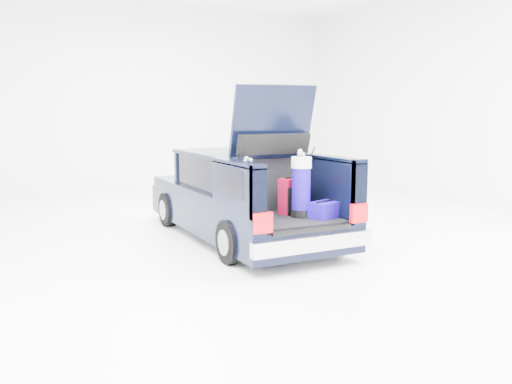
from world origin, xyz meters
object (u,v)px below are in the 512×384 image
car (240,197)px  black_golf_bag (248,191)px  blue_golf_bag (301,186)px  blue_duffel (325,210)px  red_suitcase (291,196)px

car → black_golf_bag: size_ratio=5.41×
car → blue_golf_bag: size_ratio=4.80×
blue_duffel → car: bearing=85.9°
black_golf_bag → blue_duffel: bearing=-39.0°
car → red_suitcase: 1.36m
blue_golf_bag → red_suitcase: bearing=70.9°
car → black_golf_bag: 1.46m
black_golf_bag → blue_golf_bag: 0.76m
red_suitcase → blue_duffel: size_ratio=1.01×
black_golf_bag → blue_golf_bag: blue_golf_bag is taller
black_golf_bag → red_suitcase: bearing=-13.8°
black_golf_bag → blue_golf_bag: (0.71, -0.28, 0.05)m
car → black_golf_bag: car is taller
car → blue_golf_bag: 1.66m
red_suitcase → black_golf_bag: black_golf_bag is taller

